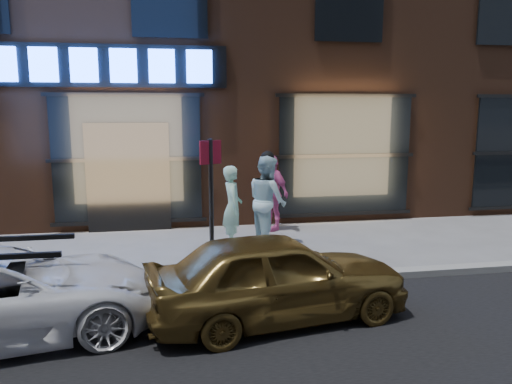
# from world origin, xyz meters

# --- Properties ---
(ground) EXTENTS (90.00, 90.00, 0.00)m
(ground) POSITION_xyz_m (0.00, 0.00, 0.00)
(ground) COLOR slate
(ground) RESTS_ON ground
(curb) EXTENTS (60.00, 0.25, 0.12)m
(curb) POSITION_xyz_m (0.00, 0.00, 0.06)
(curb) COLOR gray
(curb) RESTS_ON ground
(storefront_building) EXTENTS (30.20, 8.28, 10.30)m
(storefront_building) POSITION_xyz_m (-0.00, 7.99, 5.15)
(storefront_building) COLOR #54301E
(storefront_building) RESTS_ON ground
(man_bowtie) EXTENTS (0.40, 0.60, 1.62)m
(man_bowtie) POSITION_xyz_m (2.10, 2.23, 0.81)
(man_bowtie) COLOR #C2FFE2
(man_bowtie) RESTS_ON ground
(man_cap) EXTENTS (0.89, 1.02, 1.81)m
(man_cap) POSITION_xyz_m (2.80, 2.26, 0.91)
(man_cap) COLOR white
(man_cap) RESTS_ON ground
(passerby) EXTENTS (0.86, 1.06, 1.69)m
(passerby) POSITION_xyz_m (3.13, 3.47, 0.85)
(passerby) COLOR #DA5A9F
(passerby) RESTS_ON ground
(white_suv) EXTENTS (4.15, 2.52, 1.08)m
(white_suv) POSITION_xyz_m (-1.12, -1.22, 0.54)
(white_suv) COLOR white
(white_suv) RESTS_ON ground
(gold_sedan) EXTENTS (3.60, 1.92, 1.16)m
(gold_sedan) POSITION_xyz_m (2.24, -1.25, 0.58)
(gold_sedan) COLOR olive
(gold_sedan) RESTS_ON ground
(sign_post) EXTENTS (0.34, 0.18, 2.26)m
(sign_post) POSITION_xyz_m (1.52, 0.28, 1.37)
(sign_post) COLOR #262628
(sign_post) RESTS_ON ground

